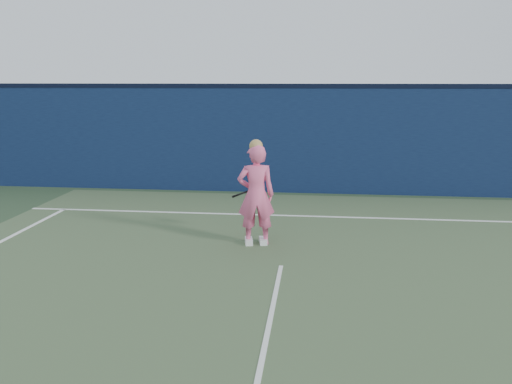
# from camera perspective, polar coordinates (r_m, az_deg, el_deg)

# --- Properties ---
(ground) EXTENTS (80.00, 80.00, 0.00)m
(ground) POSITION_cam_1_polar(r_m,az_deg,el_deg) (7.13, 2.10, -10.53)
(ground) COLOR #2F442A
(ground) RESTS_ON ground
(court_surface) EXTENTS (11.00, 16.00, 0.01)m
(court_surface) POSITION_cam_1_polar(r_m,az_deg,el_deg) (5.34, 0.33, -18.63)
(court_surface) COLOR #415133
(court_surface) RESTS_ON ground
(backstop_wall) EXTENTS (24.00, 0.40, 2.50)m
(backstop_wall) POSITION_cam_1_polar(r_m,az_deg,el_deg) (13.17, 4.35, 5.42)
(backstop_wall) COLOR #0D1B3C
(backstop_wall) RESTS_ON ground
(wall_cap) EXTENTS (24.00, 0.42, 0.10)m
(wall_cap) POSITION_cam_1_polar(r_m,az_deg,el_deg) (13.09, 4.44, 11.08)
(wall_cap) COLOR black
(wall_cap) RESTS_ON backstop_wall
(player) EXTENTS (0.67, 0.51, 1.76)m
(player) POSITION_cam_1_polar(r_m,az_deg,el_deg) (8.89, -0.00, -0.28)
(player) COLOR pink
(player) RESTS_ON ground
(racket) EXTENTS (0.54, 0.29, 0.31)m
(racket) POSITION_cam_1_polar(r_m,az_deg,el_deg) (9.36, -0.20, 0.25)
(racket) COLOR black
(racket) RESTS_ON ground
(court_lines) EXTENTS (11.00, 12.04, 0.01)m
(court_lines) POSITION_cam_1_polar(r_m,az_deg,el_deg) (6.82, 1.88, -11.48)
(court_lines) COLOR white
(court_lines) RESTS_ON court_surface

